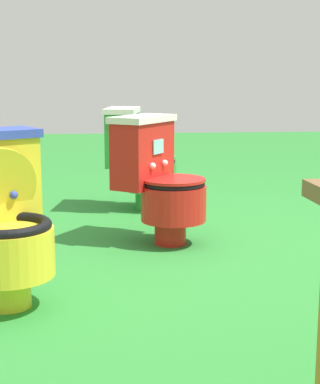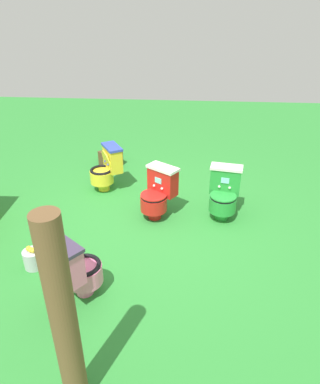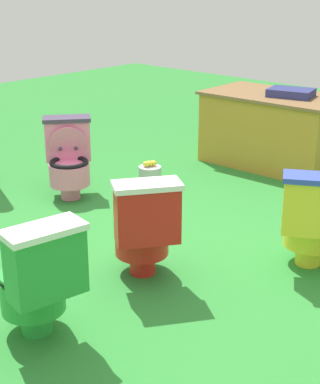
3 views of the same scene
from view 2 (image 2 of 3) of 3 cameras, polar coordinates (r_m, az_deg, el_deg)
The scene contains 8 objects.
ground at distance 4.81m, azimuth -3.07°, elevation -5.61°, with size 14.00×14.00×0.00m, color #2D8433.
toilet_red at distance 4.86m, azimuth -0.37°, elevation -0.12°, with size 0.63×0.61×0.73m.
toilet_pink at distance 3.66m, azimuth -13.55°, elevation -11.91°, with size 0.64×0.62×0.73m.
toilet_green at distance 4.93m, azimuth 10.32°, elevation -0.14°, with size 0.55×0.48×0.73m.
toilet_yellow at distance 5.65m, azimuth -8.63°, elevation 3.92°, with size 0.60×0.63×0.73m.
wooden_post at distance 2.55m, azimuth -15.32°, elevation -19.57°, with size 0.18×0.18×1.68m, color brown.
small_crate at distance 6.61m, azimuth -8.00°, elevation 5.45°, with size 0.34×0.31×0.28m, color brown.
lemon_bucket at distance 4.33m, azimuth -19.89°, elevation -10.09°, with size 0.22×0.22×0.28m.
Camera 2 is at (-3.94, -0.58, 2.70)m, focal length 32.86 mm.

